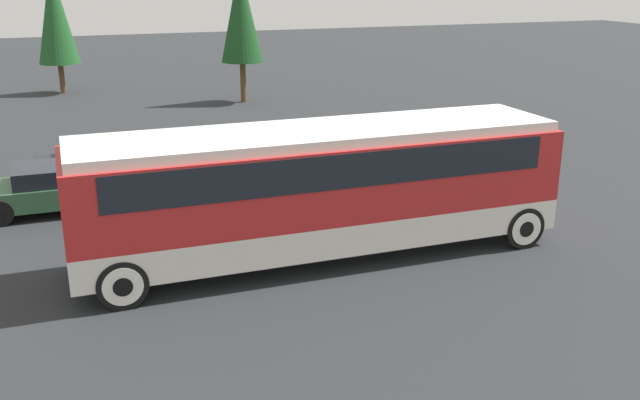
% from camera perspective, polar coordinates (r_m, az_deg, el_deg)
% --- Properties ---
extents(ground_plane, '(120.00, 120.00, 0.00)m').
position_cam_1_polar(ground_plane, '(16.58, 0.00, -4.43)').
color(ground_plane, '#26282B').
extents(tour_bus, '(11.02, 2.70, 3.00)m').
position_cam_1_polar(tour_bus, '(16.01, 0.32, 1.60)').
color(tour_bus, silver).
rests_on(tour_bus, ground_plane).
extents(parked_car_near, '(4.30, 1.87, 1.29)m').
position_cam_1_polar(parked_car_near, '(20.66, -19.82, 1.02)').
color(parked_car_near, '#2D5638').
rests_on(parked_car_near, ground_plane).
extents(parked_car_mid, '(4.28, 1.95, 1.31)m').
position_cam_1_polar(parked_car_mid, '(22.97, -16.69, 3.00)').
color(parked_car_mid, black).
rests_on(parked_car_mid, ground_plane).
extents(tree_left, '(2.07, 2.07, 6.53)m').
position_cam_1_polar(tree_left, '(40.13, -20.45, 13.71)').
color(tree_left, brown).
rests_on(tree_left, ground_plane).
extents(tree_center, '(2.02, 2.02, 6.60)m').
position_cam_1_polar(tree_center, '(35.34, -6.35, 14.62)').
color(tree_center, brown).
rests_on(tree_center, ground_plane).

